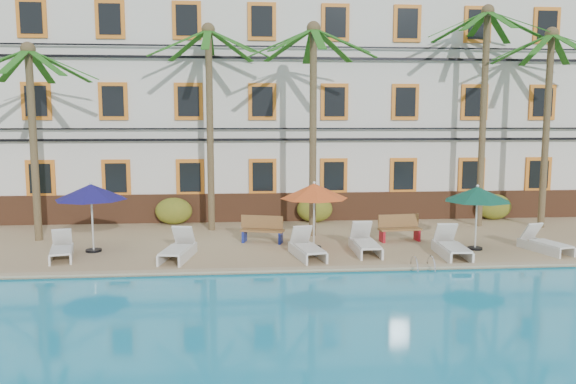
{
  "coord_description": "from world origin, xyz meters",
  "views": [
    {
      "loc": [
        -2.37,
        -16.38,
        4.5
      ],
      "look_at": [
        -0.77,
        3.0,
        2.0
      ],
      "focal_mm": 35.0,
      "sensor_mm": 36.0,
      "label": 1
    }
  ],
  "objects": [
    {
      "name": "lounger_a",
      "position": [
        -7.96,
        1.11,
        0.53
      ],
      "size": [
        1.07,
        1.9,
        0.85
      ],
      "color": "silver",
      "rests_on": "pool_deck"
    },
    {
      "name": "hotel_building",
      "position": [
        0.0,
        9.98,
        5.37
      ],
      "size": [
        25.4,
        6.44,
        10.22
      ],
      "color": "silver",
      "rests_on": "pool_deck"
    },
    {
      "name": "bench_right",
      "position": [
        3.16,
        2.73,
        0.72
      ],
      "size": [
        1.54,
        0.62,
        0.93
      ],
      "color": "olive",
      "rests_on": "pool_deck"
    },
    {
      "name": "pool_ladder",
      "position": [
        2.8,
        -1.0,
        0.25
      ],
      "size": [
        0.54,
        0.74,
        0.74
      ],
      "color": "silver",
      "rests_on": "ground"
    },
    {
      "name": "palm_c",
      "position": [
        0.21,
        3.86,
        5.25
      ],
      "size": [
        4.59,
        4.59,
        7.72
      ],
      "color": "brown",
      "rests_on": "pool_deck"
    },
    {
      "name": "lounger_b",
      "position": [
        -4.35,
        0.75,
        0.56
      ],
      "size": [
        1.05,
        2.08,
        0.94
      ],
      "color": "silver",
      "rests_on": "pool_deck"
    },
    {
      "name": "shrub_mid",
      "position": [
        0.65,
        6.6,
        0.8
      ],
      "size": [
        1.5,
        0.9,
        1.1
      ],
      "primitive_type": "ellipsoid",
      "color": "#205016",
      "rests_on": "pool_deck"
    },
    {
      "name": "pool_deck",
      "position": [
        0.0,
        5.0,
        0.12
      ],
      "size": [
        30.0,
        12.0,
        0.25
      ],
      "primitive_type": "cube",
      "color": "tan",
      "rests_on": "ground"
    },
    {
      "name": "lounger_d",
      "position": [
        1.57,
        1.07,
        0.56
      ],
      "size": [
        0.73,
        2.02,
        0.95
      ],
      "color": "silver",
      "rests_on": "pool_deck"
    },
    {
      "name": "umbrella_red",
      "position": [
        -0.01,
        1.78,
        2.17
      ],
      "size": [
        2.25,
        2.25,
        2.26
      ],
      "color": "black",
      "rests_on": "pool_deck"
    },
    {
      "name": "lounger_c",
      "position": [
        -0.37,
        0.63,
        0.55
      ],
      "size": [
        1.05,
        2.04,
        0.92
      ],
      "color": "silver",
      "rests_on": "pool_deck"
    },
    {
      "name": "swimming_pool",
      "position": [
        0.0,
        -7.0,
        0.1
      ],
      "size": [
        26.0,
        12.0,
        0.2
      ],
      "primitive_type": "cube",
      "color": "#1A96C5",
      "rests_on": "ground"
    },
    {
      "name": "umbrella_green",
      "position": [
        5.3,
        1.22,
        2.09
      ],
      "size": [
        2.15,
        2.15,
        2.16
      ],
      "color": "black",
      "rests_on": "pool_deck"
    },
    {
      "name": "palm_b",
      "position": [
        -3.56,
        5.29,
        5.33
      ],
      "size": [
        4.59,
        4.59,
        7.85
      ],
      "color": "brown",
      "rests_on": "pool_deck"
    },
    {
      "name": "pool_coping",
      "position": [
        0.0,
        -0.9,
        0.28
      ],
      "size": [
        30.0,
        0.35,
        0.06
      ],
      "primitive_type": "cube",
      "color": "tan",
      "rests_on": "pool_deck"
    },
    {
      "name": "shrub_left",
      "position": [
        -5.17,
        6.6,
        0.8
      ],
      "size": [
        1.5,
        0.9,
        1.1
      ],
      "primitive_type": "ellipsoid",
      "color": "#205016",
      "rests_on": "pool_deck"
    },
    {
      "name": "umbrella_blue",
      "position": [
        -7.21,
        1.94,
        2.2
      ],
      "size": [
        2.28,
        2.28,
        2.29
      ],
      "color": "black",
      "rests_on": "pool_deck"
    },
    {
      "name": "palm_d",
      "position": [
        7.16,
        5.24,
        5.8
      ],
      "size": [
        4.59,
        4.59,
        8.68
      ],
      "color": "brown",
      "rests_on": "pool_deck"
    },
    {
      "name": "shrub_right",
      "position": [
        8.41,
        6.6,
        0.8
      ],
      "size": [
        1.5,
        0.9,
        1.1
      ],
      "primitive_type": "ellipsoid",
      "color": "#205016",
      "rests_on": "pool_deck"
    },
    {
      "name": "palm_a",
      "position": [
        -9.6,
        3.85,
        4.77
      ],
      "size": [
        4.59,
        4.59,
        6.9
      ],
      "color": "brown",
      "rests_on": "pool_deck"
    },
    {
      "name": "lounger_e",
      "position": [
        4.17,
        0.37,
        0.56
      ],
      "size": [
        0.85,
        2.08,
        0.97
      ],
      "color": "silver",
      "rests_on": "pool_deck"
    },
    {
      "name": "bench_left",
      "position": [
        -1.66,
        2.89,
        0.72
      ],
      "size": [
        1.57,
        0.86,
        0.93
      ],
      "color": "olive",
      "rests_on": "pool_deck"
    },
    {
      "name": "palm_e",
      "position": [
        9.51,
        4.75,
        5.29
      ],
      "size": [
        4.59,
        4.59,
        7.79
      ],
      "color": "brown",
      "rests_on": "pool_deck"
    },
    {
      "name": "ground",
      "position": [
        0.0,
        0.0,
        0.0
      ],
      "size": [
        100.0,
        100.0,
        0.0
      ],
      "primitive_type": "plane",
      "color": "#384C23",
      "rests_on": "ground"
    },
    {
      "name": "lounger_f",
      "position": [
        7.42,
        0.73,
        0.53
      ],
      "size": [
        1.11,
        1.94,
        0.87
      ],
      "color": "silver",
      "rests_on": "pool_deck"
    }
  ]
}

